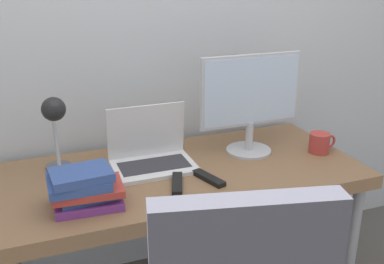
{
  "coord_description": "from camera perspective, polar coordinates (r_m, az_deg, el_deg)",
  "views": [
    {
      "loc": [
        -0.57,
        -1.31,
        1.53
      ],
      "look_at": [
        0.05,
        0.32,
        0.89
      ],
      "focal_mm": 42.0,
      "sensor_mm": 36.0,
      "label": 1
    }
  ],
  "objects": [
    {
      "name": "monitor",
      "position": [
        2.06,
        7.47,
        4.23
      ],
      "size": [
        0.49,
        0.21,
        0.46
      ],
      "color": "#B7B7BC",
      "rests_on": "desk"
    },
    {
      "name": "laptop",
      "position": [
        1.96,
        -5.16,
        -2.86
      ],
      "size": [
        0.35,
        0.25,
        0.26
      ],
      "color": "silver",
      "rests_on": "desk"
    },
    {
      "name": "mug",
      "position": [
        2.18,
        15.94,
        -1.33
      ],
      "size": [
        0.14,
        0.1,
        0.09
      ],
      "color": "#B23833",
      "rests_on": "desk"
    },
    {
      "name": "desk",
      "position": [
        1.96,
        -1.61,
        -6.44
      ],
      "size": [
        1.57,
        0.71,
        0.71
      ],
      "color": "brown",
      "rests_on": "ground_plane"
    },
    {
      "name": "wall_back",
      "position": [
        2.17,
        -5.53,
        14.19
      ],
      "size": [
        8.0,
        0.05,
        2.6
      ],
      "color": "silver",
      "rests_on": "ground_plane"
    },
    {
      "name": "tv_remote",
      "position": [
        1.84,
        2.13,
        -5.87
      ],
      "size": [
        0.09,
        0.17,
        0.02
      ],
      "color": "black",
      "rests_on": "desk"
    },
    {
      "name": "book_stack",
      "position": [
        1.67,
        -13.52,
        -6.94
      ],
      "size": [
        0.27,
        0.19,
        0.15
      ],
      "color": "#753384",
      "rests_on": "desk"
    },
    {
      "name": "desk_lamp",
      "position": [
        1.85,
        -17.05,
        1.22
      ],
      "size": [
        0.11,
        0.24,
        0.35
      ],
      "color": "#4C4C51",
      "rests_on": "desk"
    },
    {
      "name": "media_remote",
      "position": [
        1.8,
        -1.89,
        -6.56
      ],
      "size": [
        0.1,
        0.18,
        0.02
      ],
      "color": "black",
      "rests_on": "desk"
    }
  ]
}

